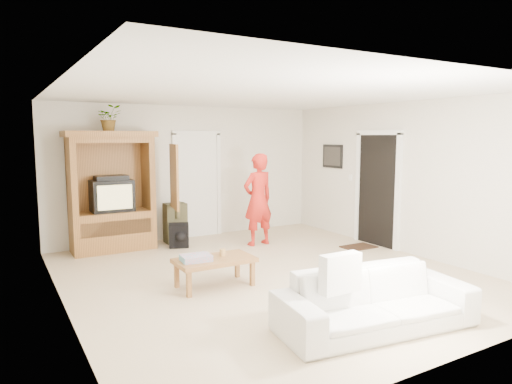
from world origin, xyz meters
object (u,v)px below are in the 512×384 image
Objects in this scene: coffee_table at (215,262)px; armoire at (113,199)px; man at (258,199)px; sofa at (375,300)px.

armoire is at bearing 104.34° from coffee_table.
armoire reaches higher than man.
sofa is at bearing 71.47° from man.
sofa is at bearing -71.96° from armoire.
man is 1.62× the size of coffee_table.
armoire reaches higher than coffee_table.
man is at bearing 85.49° from sofa.
man is 2.52m from coffee_table.
sofa is (1.56, -4.80, -0.60)m from armoire.
man is 3.97m from sofa.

